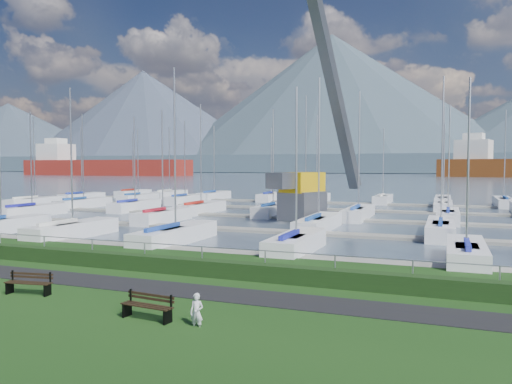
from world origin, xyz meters
The scene contains 13 objects.
path centered at (0.00, -3.00, 0.01)m, with size 160.00×2.00×0.04m, color black.
water centered at (0.00, 260.00, -0.40)m, with size 800.00×540.00×0.20m, color #425061.
hedge centered at (0.00, -0.40, 0.35)m, with size 80.00×0.70×0.70m, color black.
fence centered at (0.00, 0.00, 1.20)m, with size 0.04×0.04×80.00m, color #92949A.
foothill centered at (0.00, 330.00, 6.00)m, with size 900.00×80.00×12.00m, color #445764.
mountains centered at (7.35, 404.62, 46.68)m, with size 1190.00×360.00×115.00m.
docks centered at (0.00, 26.00, -0.22)m, with size 90.00×41.60×0.25m.
bench_left centered at (-2.37, -5.58, 0.42)m, with size 1.84×0.69×0.85m.
bench_right centered at (3.48, -6.60, 0.42)m, with size 1.83×0.61×0.85m.
person centered at (5.23, -6.67, 0.58)m, with size 0.42×0.28×1.16m, color silver.
crane centered at (0.56, 24.52, 5.33)m, with size 6.30×13.47×22.35m.
cargo_ship_west centered at (-153.56, 189.20, 3.64)m, with size 89.87×18.79×21.50m.
sailboat_fleet centered at (-1.71, 29.04, 5.40)m, with size 75.01×49.35×13.63m.
Camera 1 is at (12.12, -19.74, 4.82)m, focal length 35.00 mm.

